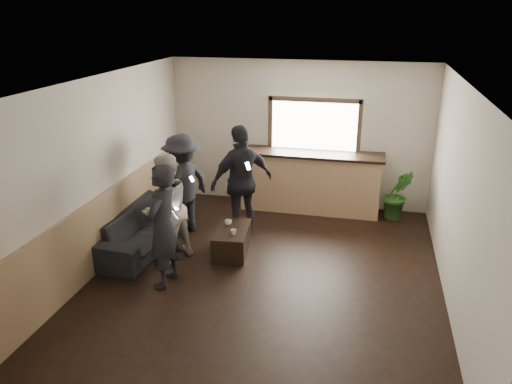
% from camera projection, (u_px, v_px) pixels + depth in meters
% --- Properties ---
extents(ground, '(5.00, 6.00, 0.01)m').
position_uv_depth(ground, '(265.00, 275.00, 7.33)').
color(ground, black).
extents(room_shell, '(5.01, 6.01, 2.80)m').
position_uv_depth(room_shell, '(215.00, 177.00, 6.98)').
color(room_shell, silver).
rests_on(room_shell, ground).
extents(bar_counter, '(2.70, 0.68, 2.13)m').
position_uv_depth(bar_counter, '(311.00, 178.00, 9.51)').
color(bar_counter, tan).
rests_on(bar_counter, ground).
extents(sofa, '(1.03, 2.28, 0.65)m').
position_uv_depth(sofa, '(144.00, 227.00, 8.15)').
color(sofa, black).
rests_on(sofa, ground).
extents(coffee_table, '(0.60, 0.96, 0.40)m').
position_uv_depth(coffee_table, '(232.00, 240.00, 7.96)').
color(coffee_table, black).
rests_on(coffee_table, ground).
extents(cup_a, '(0.12, 0.12, 0.09)m').
position_uv_depth(cup_a, '(228.00, 222.00, 8.02)').
color(cup_a, silver).
rests_on(cup_a, coffee_table).
extents(cup_b, '(0.12, 0.12, 0.08)m').
position_uv_depth(cup_b, '(234.00, 232.00, 7.68)').
color(cup_b, silver).
rests_on(cup_b, coffee_table).
extents(potted_plant, '(0.60, 0.53, 0.96)m').
position_uv_depth(potted_plant, '(398.00, 194.00, 9.13)').
color(potted_plant, '#2D6623').
rests_on(potted_plant, ground).
extents(person_a, '(0.51, 0.68, 1.77)m').
position_uv_depth(person_a, '(163.00, 226.00, 6.81)').
color(person_a, black).
rests_on(person_a, ground).
extents(person_b, '(0.94, 1.02, 1.69)m').
position_uv_depth(person_b, '(166.00, 209.00, 7.52)').
color(person_b, beige).
rests_on(person_b, ground).
extents(person_c, '(1.05, 1.29, 1.74)m').
position_uv_depth(person_c, '(183.00, 184.00, 8.47)').
color(person_c, black).
rests_on(person_c, ground).
extents(person_d, '(1.15, 1.11, 1.92)m').
position_uv_depth(person_d, '(242.00, 182.00, 8.34)').
color(person_d, black).
rests_on(person_d, ground).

